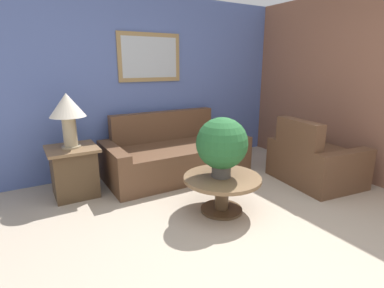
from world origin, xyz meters
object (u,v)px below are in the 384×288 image
object	(u,v)px
armchair	(314,162)
potted_plant_on_table	(222,144)
table_lamp	(67,110)
side_table	(74,171)
couch_main	(175,156)
coffee_table	(222,186)

from	to	relation	value
armchair	potted_plant_on_table	world-z (taller)	potted_plant_on_table
armchair	table_lamp	bearing A→B (deg)	74.53
table_lamp	potted_plant_on_table	bearing A→B (deg)	-44.11
armchair	potted_plant_on_table	xyz separation A→B (m)	(-1.63, -0.04, 0.49)
armchair	side_table	distance (m)	3.21
side_table	potted_plant_on_table	bearing A→B (deg)	-44.11
couch_main	coffee_table	bearing A→B (deg)	-93.89
side_table	table_lamp	xyz separation A→B (m)	(0.00, -0.00, 0.76)
couch_main	side_table	size ratio (longest dim) A/B	3.26
armchair	side_table	bearing A→B (deg)	74.53
table_lamp	potted_plant_on_table	world-z (taller)	table_lamp
couch_main	side_table	xyz separation A→B (m)	(-1.42, -0.01, 0.03)
potted_plant_on_table	coffee_table	bearing A→B (deg)	-45.32
couch_main	armchair	size ratio (longest dim) A/B	1.71
armchair	coffee_table	xyz separation A→B (m)	(-1.62, -0.05, 0.01)
coffee_table	couch_main	bearing A→B (deg)	86.11
coffee_table	table_lamp	distance (m)	2.02
side_table	potted_plant_on_table	size ratio (longest dim) A/B	0.95
side_table	table_lamp	world-z (taller)	table_lamp
couch_main	armchair	world-z (taller)	same
armchair	side_table	xyz separation A→B (m)	(-2.96, 1.24, 0.03)
coffee_table	table_lamp	size ratio (longest dim) A/B	1.30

